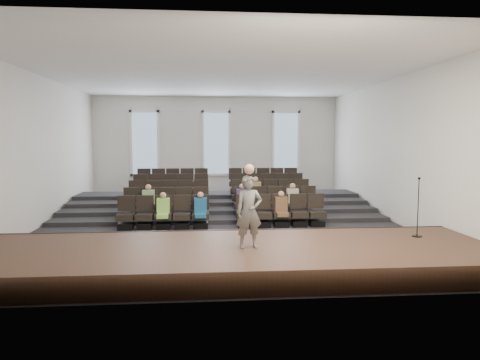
% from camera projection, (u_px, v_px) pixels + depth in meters
% --- Properties ---
extents(ground, '(14.00, 14.00, 0.00)m').
position_uv_depth(ground, '(222.00, 224.00, 14.57)').
color(ground, black).
rests_on(ground, ground).
extents(ceiling, '(12.00, 14.00, 0.02)m').
position_uv_depth(ceiling, '(222.00, 75.00, 14.11)').
color(ceiling, white).
rests_on(ceiling, ground).
extents(wall_back, '(12.00, 0.04, 5.00)m').
position_uv_depth(wall_back, '(216.00, 147.00, 21.30)').
color(wall_back, silver).
rests_on(wall_back, ground).
extents(wall_front, '(12.00, 0.04, 5.00)m').
position_uv_depth(wall_front, '(238.00, 161.00, 7.37)').
color(wall_front, silver).
rests_on(wall_front, ground).
extents(wall_left, '(0.04, 14.00, 5.00)m').
position_uv_depth(wall_left, '(36.00, 151.00, 13.84)').
color(wall_left, silver).
rests_on(wall_left, ground).
extents(wall_right, '(0.04, 14.00, 5.00)m').
position_uv_depth(wall_right, '(395.00, 150.00, 14.84)').
color(wall_right, silver).
rests_on(wall_right, ground).
extents(stage, '(11.80, 3.60, 0.50)m').
position_uv_depth(stage, '(232.00, 258.00, 9.49)').
color(stage, '#3E261A').
rests_on(stage, ground).
extents(stage_lip, '(11.80, 0.06, 0.52)m').
position_uv_depth(stage_lip, '(227.00, 240.00, 11.24)').
color(stage_lip, black).
rests_on(stage_lip, ground).
extents(risers, '(11.80, 4.80, 0.60)m').
position_uv_depth(risers, '(219.00, 205.00, 17.70)').
color(risers, black).
rests_on(risers, ground).
extents(seating_rows, '(6.80, 4.70, 1.67)m').
position_uv_depth(seating_rows, '(220.00, 198.00, 16.04)').
color(seating_rows, black).
rests_on(seating_rows, ground).
extents(windows, '(8.44, 0.10, 3.24)m').
position_uv_depth(windows, '(216.00, 143.00, 21.22)').
color(windows, white).
rests_on(windows, wall_back).
extents(audience, '(5.45, 2.64, 1.10)m').
position_uv_depth(audience, '(227.00, 201.00, 14.67)').
color(audience, '#90DA57').
rests_on(audience, seating_rows).
extents(speaker, '(0.62, 0.45, 1.59)m').
position_uv_depth(speaker, '(249.00, 212.00, 9.35)').
color(speaker, slate).
rests_on(speaker, stage).
extents(mic_stand, '(0.24, 0.24, 1.47)m').
position_uv_depth(mic_stand, '(418.00, 219.00, 10.45)').
color(mic_stand, black).
rests_on(mic_stand, stage).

